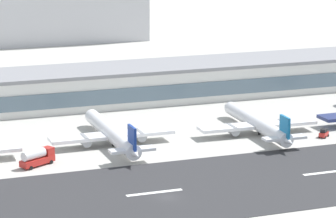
{
  "coord_description": "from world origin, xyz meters",
  "views": [
    {
      "loc": [
        -53.76,
        -150.72,
        56.94
      ],
      "look_at": [
        15.54,
        43.35,
        7.24
      ],
      "focal_mm": 89.92,
      "sensor_mm": 36.0,
      "label": 1
    }
  ],
  "objects_px": {
    "service_fuel_truck_2": "(37,157)",
    "terminal_building": "(135,83)",
    "airliner_blue_tail_gate_2": "(259,125)",
    "airliner_navy_tail_gate_1": "(113,135)",
    "service_baggage_tug_0": "(324,133)"
  },
  "relations": [
    {
      "from": "airliner_blue_tail_gate_2",
      "to": "airliner_navy_tail_gate_1",
      "type": "bearing_deg",
      "value": 87.22
    },
    {
      "from": "airliner_navy_tail_gate_1",
      "to": "airliner_blue_tail_gate_2",
      "type": "xyz_separation_m",
      "value": [
        37.97,
        -2.79,
        -0.11
      ]
    },
    {
      "from": "terminal_building",
      "to": "service_fuel_truck_2",
      "type": "bearing_deg",
      "value": -126.16
    },
    {
      "from": "terminal_building",
      "to": "airliner_blue_tail_gate_2",
      "type": "bearing_deg",
      "value": -69.36
    },
    {
      "from": "service_fuel_truck_2",
      "to": "airliner_navy_tail_gate_1",
      "type": "bearing_deg",
      "value": -4.02
    },
    {
      "from": "terminal_building",
      "to": "airliner_navy_tail_gate_1",
      "type": "relative_size",
      "value": 3.91
    },
    {
      "from": "terminal_building",
      "to": "service_fuel_truck_2",
      "type": "distance_m",
      "value": 68.54
    },
    {
      "from": "service_fuel_truck_2",
      "to": "terminal_building",
      "type": "bearing_deg",
      "value": 24.07
    },
    {
      "from": "terminal_building",
      "to": "airliner_blue_tail_gate_2",
      "type": "relative_size",
      "value": 4.06
    },
    {
      "from": "airliner_blue_tail_gate_2",
      "to": "terminal_building",
      "type": "bearing_deg",
      "value": 22.06
    },
    {
      "from": "service_baggage_tug_0",
      "to": "airliner_navy_tail_gate_1",
      "type": "bearing_deg",
      "value": 127.86
    },
    {
      "from": "airliner_blue_tail_gate_2",
      "to": "service_baggage_tug_0",
      "type": "distance_m",
      "value": 16.48
    },
    {
      "from": "airliner_navy_tail_gate_1",
      "to": "airliner_blue_tail_gate_2",
      "type": "distance_m",
      "value": 38.07
    },
    {
      "from": "terminal_building",
      "to": "service_fuel_truck_2",
      "type": "xyz_separation_m",
      "value": [
        -40.4,
        -55.28,
        -3.28
      ]
    },
    {
      "from": "service_baggage_tug_0",
      "to": "service_fuel_truck_2",
      "type": "bearing_deg",
      "value": 138.67
    }
  ]
}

